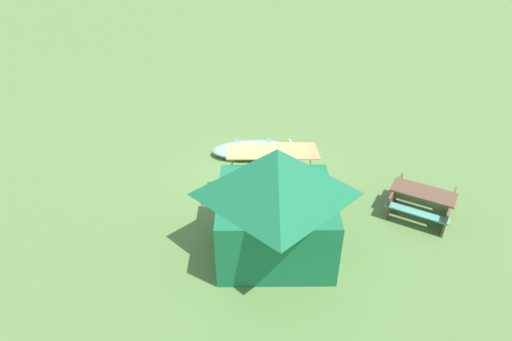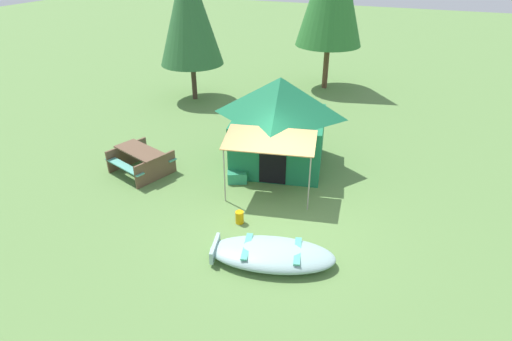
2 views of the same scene
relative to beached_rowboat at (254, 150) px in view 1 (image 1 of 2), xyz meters
name	(u,v)px [view 1 (image 1 of 2)]	position (x,y,z in m)	size (l,w,h in m)	color
ground_plane	(259,186)	(-0.50, 1.79, -0.20)	(80.00, 80.00, 0.00)	#5E8645
beached_rowboat	(254,150)	(0.00, 0.00, 0.00)	(2.94, 1.81, 0.38)	#95B8B5
canvas_cabin_tent	(276,200)	(-1.36, 4.33, 1.23)	(3.30, 4.25, 2.76)	#1B7347
picnic_table	(421,200)	(-4.99, 2.30, 0.26)	(1.98, 1.86, 0.75)	brown
cooler_box	(310,208)	(-2.09, 2.82, -0.04)	(0.55, 0.32, 0.33)	#2C8E63
fuel_can	(286,170)	(-1.21, 1.03, -0.04)	(0.21, 0.21, 0.32)	orange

